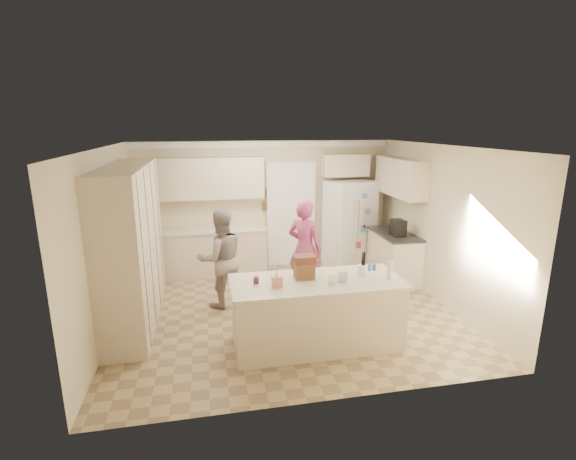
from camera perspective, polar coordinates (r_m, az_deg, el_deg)
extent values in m
cube|color=#9E895C|center=(6.85, -0.25, -11.03)|extent=(5.20, 4.60, 0.02)
cube|color=white|center=(6.19, -0.28, 11.43)|extent=(5.20, 4.60, 0.02)
cube|color=beige|center=(8.62, -3.21, 3.46)|extent=(5.20, 0.02, 2.60)
cube|color=beige|center=(4.27, 5.75, -8.13)|extent=(5.20, 0.02, 2.60)
cube|color=beige|center=(6.45, -23.69, -1.50)|extent=(0.02, 4.60, 2.60)
cube|color=beige|center=(7.34, 20.16, 0.67)|extent=(0.02, 4.60, 2.60)
cube|color=white|center=(8.43, -3.28, 11.64)|extent=(5.20, 0.08, 0.12)
cube|color=beige|center=(6.61, -20.61, -1.96)|extent=(0.60, 2.60, 2.35)
cube|color=beige|center=(8.45, -10.58, -3.01)|extent=(2.20, 0.60, 0.88)
cube|color=beige|center=(8.31, -10.73, -0.01)|extent=(2.24, 0.63, 0.04)
cube|color=beige|center=(8.26, -11.06, 6.96)|extent=(2.20, 0.35, 0.80)
cube|color=black|center=(8.73, 0.41, 1.95)|extent=(0.90, 0.06, 2.10)
cube|color=white|center=(8.70, 0.46, 1.90)|extent=(1.02, 0.03, 2.22)
cube|color=brown|center=(8.54, -3.06, 5.06)|extent=(0.15, 0.02, 0.20)
cube|color=brown|center=(8.59, -3.04, 3.28)|extent=(0.15, 0.02, 0.20)
cube|color=white|center=(8.74, 8.40, 0.79)|extent=(1.07, 0.93, 1.80)
cube|color=gray|center=(8.42, 9.21, 0.24)|extent=(0.02, 0.02, 1.78)
cube|color=black|center=(8.28, 7.87, 1.83)|extent=(0.22, 0.03, 0.35)
cylinder|color=silver|center=(8.35, 8.96, 1.19)|extent=(0.02, 0.02, 0.85)
cylinder|color=silver|center=(8.39, 9.61, 1.22)|extent=(0.02, 0.02, 0.85)
cube|color=beige|center=(8.71, 7.82, 8.78)|extent=(0.95, 0.35, 0.45)
cube|color=beige|center=(8.27, 14.24, -3.60)|extent=(0.60, 1.20, 0.88)
cube|color=#2D2B28|center=(8.14, 14.38, -0.52)|extent=(0.63, 1.24, 0.04)
cube|color=beige|center=(8.18, 15.09, 7.01)|extent=(0.35, 1.50, 0.70)
cube|color=black|center=(7.90, 14.81, 0.29)|extent=(0.22, 0.28, 0.30)
cube|color=beige|center=(5.73, 3.90, -11.40)|extent=(2.20, 0.90, 0.88)
cube|color=beige|center=(5.55, 3.98, -7.12)|extent=(2.28, 0.96, 0.05)
cylinder|color=white|center=(5.75, 10.16, -5.45)|extent=(0.13, 0.13, 0.15)
cube|color=#DE8279|center=(5.31, -1.49, -6.99)|extent=(0.13, 0.13, 0.14)
cone|color=white|center=(5.27, -1.50, -5.88)|extent=(0.08, 0.08, 0.08)
cube|color=brown|center=(5.55, 2.24, -5.57)|extent=(0.26, 0.18, 0.22)
cube|color=#592D1E|center=(5.50, 2.25, -4.00)|extent=(0.28, 0.20, 0.10)
cylinder|color=#59263F|center=(5.42, -4.39, -6.84)|extent=(0.07, 0.07, 0.09)
cube|color=white|center=(5.37, 6.12, -6.70)|extent=(0.12, 0.06, 0.16)
cube|color=silver|center=(5.46, 7.48, -6.39)|extent=(0.12, 0.05, 0.16)
cylinder|color=silver|center=(5.68, 13.75, -5.42)|extent=(0.07, 0.07, 0.24)
cylinder|color=#32629C|center=(5.97, 11.08, -5.05)|extent=(0.05, 0.05, 0.09)
cylinder|color=#32629C|center=(6.00, 11.70, -5.00)|extent=(0.05, 0.05, 0.09)
imported|color=gray|center=(6.82, -9.13, -3.88)|extent=(0.91, 0.78, 1.62)
imported|color=#A2447C|center=(7.11, 2.31, -2.60)|extent=(0.74, 0.72, 1.71)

